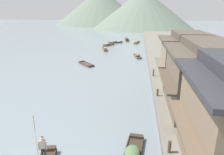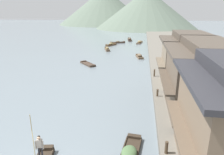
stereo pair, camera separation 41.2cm
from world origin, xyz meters
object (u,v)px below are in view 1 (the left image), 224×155
house_waterfront_tall (188,60)px  mooring_post_dock_near (169,147)px  boat_crossing_west (132,155)px  mooring_post_dock_far (153,73)px  boat_upstream_distant (137,42)px  boat_moored_second (105,49)px  boatman_person (42,145)px  boat_moored_third (115,42)px  boat_midriver_upstream (86,64)px  house_waterfront_second (206,77)px  boat_moored_far (109,44)px  boat_midriver_drifting (127,39)px  boat_moored_nearest (138,56)px  mooring_post_dock_mid (158,92)px

house_waterfront_tall → mooring_post_dock_near: bearing=-105.1°
boat_crossing_west → mooring_post_dock_far: bearing=82.0°
boat_upstream_distant → house_waterfront_tall: (6.20, -36.72, 3.36)m
house_waterfront_tall → mooring_post_dock_near: 13.95m
boat_crossing_west → boat_moored_second: bearing=101.6°
boatman_person → mooring_post_dock_near: 7.66m
boat_moored_third → mooring_post_dock_near: size_ratio=5.13×
boat_moored_third → boat_midriver_upstream: bearing=-94.9°
boatman_person → house_waterfront_second: 13.93m
boat_moored_far → boat_midriver_drifting: (4.30, 10.92, -0.03)m
boat_moored_second → boat_moored_third: boat_moored_third is taller
boat_moored_third → boat_crossing_west: 49.45m
boat_moored_nearest → boat_moored_second: boat_moored_nearest is taller
boat_moored_third → boat_upstream_distant: bearing=9.7°
boat_moored_second → boat_moored_far: 6.97m
boat_crossing_west → mooring_post_dock_far: (2.27, 16.12, 0.82)m
boat_moored_nearest → boat_midriver_drifting: (-3.59, 24.98, 0.00)m
mooring_post_dock_far → mooring_post_dock_near: bearing=-90.0°
house_waterfront_second → mooring_post_dock_near: house_waterfront_second is taller
boat_midriver_drifting → mooring_post_dock_far: (5.81, -39.39, 0.82)m
boat_moored_second → mooring_post_dock_mid: mooring_post_dock_mid is taller
boat_moored_third → house_waterfront_tall: bearing=-70.8°
boat_crossing_west → mooring_post_dock_mid: size_ratio=6.10×
boat_moored_third → mooring_post_dock_far: size_ratio=4.35×
boat_moored_nearest → house_waterfront_second: (5.89, -23.85, 3.33)m
boat_moored_far → boat_moored_third: bearing=73.8°
boat_crossing_west → boat_moored_third: bearing=97.6°
boat_moored_second → boat_moored_third: 11.44m
boat_moored_second → boat_crossing_west: size_ratio=0.89×
house_waterfront_second → mooring_post_dock_near: 7.95m
boatman_person → house_waterfront_second: bearing=35.8°
house_waterfront_tall → house_waterfront_second: bearing=-89.2°
boat_moored_second → boat_crossing_west: boat_crossing_west is taller
boat_upstream_distant → mooring_post_dock_mid: bearing=-86.3°
boat_midriver_upstream → boat_moored_far: bearing=87.6°
boat_moored_second → mooring_post_dock_mid: bearing=-70.6°
boat_moored_nearest → mooring_post_dock_near: size_ratio=4.63×
boat_upstream_distant → house_waterfront_tall: size_ratio=0.74×
mooring_post_dock_near → mooring_post_dock_mid: size_ratio=1.07×
boat_moored_far → house_waterfront_tall: bearing=-66.3°
boatman_person → boat_moored_nearest: size_ratio=0.80×
boat_midriver_drifting → boat_moored_far: bearing=-111.5°
boat_moored_nearest → house_waterfront_second: size_ratio=0.47×
boatman_person → boat_moored_third: 50.42m
boat_moored_nearest → boat_moored_far: (-7.89, 14.07, 0.03)m
boat_midriver_drifting → mooring_post_dock_near: mooring_post_dock_near is taller
boat_moored_nearest → house_waterfront_second: bearing=-76.1°
boat_moored_far → mooring_post_dock_near: size_ratio=4.53×
mooring_post_dock_mid → house_waterfront_second: bearing=-35.0°
house_waterfront_second → boat_moored_third: bearing=106.5°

